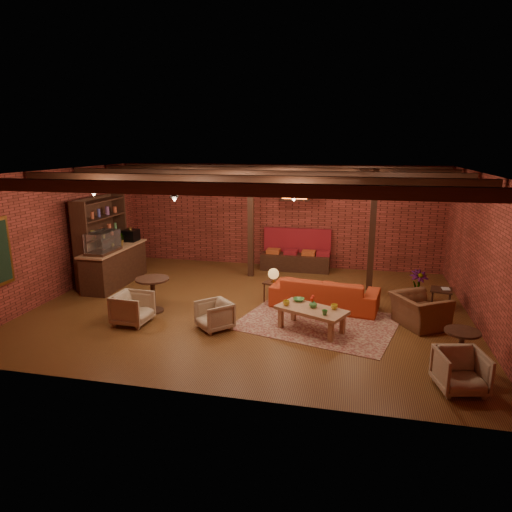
% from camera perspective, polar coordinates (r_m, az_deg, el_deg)
% --- Properties ---
extents(floor, '(10.00, 10.00, 0.00)m').
position_cam_1_polar(floor, '(11.03, -0.68, -6.37)').
color(floor, '#412010').
rests_on(floor, ground).
extents(ceiling, '(10.00, 8.00, 0.02)m').
position_cam_1_polar(ceiling, '(10.37, -0.73, 10.47)').
color(ceiling, black).
rests_on(ceiling, wall_back).
extents(wall_back, '(10.00, 0.02, 3.20)m').
position_cam_1_polar(wall_back, '(14.44, 2.94, 5.02)').
color(wall_back, maroon).
rests_on(wall_back, ground).
extents(wall_front, '(10.00, 0.02, 3.20)m').
position_cam_1_polar(wall_front, '(6.88, -8.37, -5.02)').
color(wall_front, maroon).
rests_on(wall_front, ground).
extents(wall_left, '(0.02, 8.00, 3.20)m').
position_cam_1_polar(wall_left, '(12.68, -23.31, 2.66)').
color(wall_left, maroon).
rests_on(wall_left, ground).
extents(wall_right, '(0.02, 8.00, 3.20)m').
position_cam_1_polar(wall_right, '(10.64, 26.51, 0.38)').
color(wall_right, maroon).
rests_on(wall_right, ground).
extents(ceiling_beams, '(9.80, 6.40, 0.22)m').
position_cam_1_polar(ceiling_beams, '(10.38, -0.73, 9.81)').
color(ceiling_beams, black).
rests_on(ceiling_beams, ceiling).
extents(ceiling_pipe, '(9.60, 0.12, 0.12)m').
position_cam_1_polar(ceiling_pipe, '(11.95, 1.05, 9.23)').
color(ceiling_pipe, black).
rests_on(ceiling_pipe, ceiling).
extents(post_left, '(0.16, 0.16, 3.20)m').
position_cam_1_polar(post_left, '(13.20, -0.66, 4.20)').
color(post_left, black).
rests_on(post_left, ground).
extents(post_right, '(0.16, 0.16, 3.20)m').
position_cam_1_polar(post_right, '(12.28, 14.33, 3.04)').
color(post_right, black).
rests_on(post_right, ground).
extents(service_counter, '(0.80, 2.50, 1.60)m').
position_cam_1_polar(service_counter, '(13.17, -17.29, -0.00)').
color(service_counter, black).
rests_on(service_counter, ground).
extents(plant_counter, '(0.35, 0.39, 0.30)m').
position_cam_1_polar(plant_counter, '(13.21, -16.62, 1.95)').
color(plant_counter, '#337F33').
rests_on(plant_counter, service_counter).
extents(shelving_hutch, '(0.52, 2.00, 2.40)m').
position_cam_1_polar(shelving_hutch, '(13.37, -18.70, 1.85)').
color(shelving_hutch, black).
rests_on(shelving_hutch, ground).
extents(banquette, '(2.10, 0.70, 1.00)m').
position_cam_1_polar(banquette, '(14.13, 4.97, 0.24)').
color(banquette, maroon).
rests_on(banquette, ground).
extents(service_sign, '(0.86, 0.06, 0.30)m').
position_cam_1_polar(service_sign, '(13.37, 4.88, 7.52)').
color(service_sign, '#FF5919').
rests_on(service_sign, ceiling).
extents(ceiling_spotlights, '(6.40, 4.40, 0.28)m').
position_cam_1_polar(ceiling_spotlights, '(10.39, -0.73, 8.60)').
color(ceiling_spotlights, black).
rests_on(ceiling_spotlights, ceiling).
extents(rug, '(3.75, 3.20, 0.01)m').
position_cam_1_polar(rug, '(10.20, 7.74, -8.18)').
color(rug, maroon).
rests_on(rug, floor).
extents(sofa, '(2.61, 1.32, 0.73)m').
position_cam_1_polar(sofa, '(10.99, 8.57, -4.58)').
color(sofa, '#A73117').
rests_on(sofa, floor).
extents(coffee_table, '(1.60, 1.24, 0.74)m').
position_cam_1_polar(coffee_table, '(9.61, 6.90, -6.81)').
color(coffee_table, '#8A6040').
rests_on(coffee_table, floor).
extents(side_table_lamp, '(0.52, 0.52, 0.85)m').
position_cam_1_polar(side_table_lamp, '(11.21, 2.19, -2.56)').
color(side_table_lamp, black).
rests_on(side_table_lamp, floor).
extents(round_table_left, '(0.77, 0.77, 0.80)m').
position_cam_1_polar(round_table_left, '(10.83, -12.78, -4.06)').
color(round_table_left, black).
rests_on(round_table_left, floor).
extents(armchair_a, '(0.73, 0.77, 0.76)m').
position_cam_1_polar(armchair_a, '(10.28, -15.18, -6.15)').
color(armchair_a, beige).
rests_on(armchair_a, floor).
extents(armchair_b, '(0.89, 0.89, 0.67)m').
position_cam_1_polar(armchair_b, '(9.69, -5.24, -7.23)').
color(armchair_b, beige).
rests_on(armchair_b, floor).
extents(armchair_right, '(1.14, 1.26, 0.92)m').
position_cam_1_polar(armchair_right, '(10.37, 19.79, -5.84)').
color(armchair_right, brown).
rests_on(armchair_right, floor).
extents(side_table_book, '(0.56, 0.56, 0.55)m').
position_cam_1_polar(side_table_book, '(11.47, 22.18, -4.03)').
color(side_table_book, black).
rests_on(side_table_book, floor).
extents(round_table_right, '(0.60, 0.60, 0.70)m').
position_cam_1_polar(round_table_right, '(8.75, 24.28, -9.92)').
color(round_table_right, black).
rests_on(round_table_right, floor).
extents(armchair_far, '(0.84, 0.80, 0.73)m').
position_cam_1_polar(armchair_far, '(8.05, 24.23, -12.78)').
color(armchair_far, beige).
rests_on(armchair_far, floor).
extents(plant_tall, '(1.78, 1.78, 2.44)m').
position_cam_1_polar(plant_tall, '(11.67, 19.88, 0.18)').
color(plant_tall, '#4C7F4C').
rests_on(plant_tall, floor).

